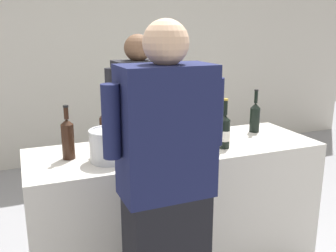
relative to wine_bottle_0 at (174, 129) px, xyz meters
name	(u,v)px	position (x,y,z in m)	size (l,w,h in m)	color
wall_back	(96,52)	(0.01, 2.58, 0.36)	(8.00, 0.10, 2.80)	beige
counter	(176,208)	(0.01, -0.02, -0.58)	(1.97, 0.67, 0.92)	beige
wine_bottle_0	(174,129)	(0.00, 0.00, 0.00)	(0.08, 0.08, 0.33)	black
wine_bottle_1	(221,118)	(0.44, 0.14, 0.01)	(0.07, 0.07, 0.33)	black
wine_bottle_2	(68,138)	(-0.69, 0.00, 0.01)	(0.08, 0.08, 0.33)	black
wine_bottle_3	(225,131)	(0.30, -0.17, -0.01)	(0.07, 0.07, 0.33)	black
wine_bottle_4	(120,128)	(-0.33, 0.15, 0.00)	(0.08, 0.08, 0.33)	black
wine_bottle_5	(255,116)	(0.72, 0.10, 0.00)	(0.08, 0.08, 0.33)	black
wine_bottle_6	(156,135)	(-0.15, -0.09, 0.00)	(0.08, 0.08, 0.34)	black
wine_bottle_7	(105,132)	(-0.45, 0.07, 0.01)	(0.07, 0.07, 0.34)	black
wine_glass	(186,137)	(0.00, -0.18, -0.01)	(0.07, 0.07, 0.16)	silver
ice_bucket	(109,145)	(-0.47, -0.13, -0.02)	(0.24, 0.24, 0.20)	silver
person_server	(139,137)	(-0.04, 0.64, -0.23)	(0.55, 0.26, 1.65)	black
person_guest	(166,210)	(-0.34, -0.72, -0.19)	(0.58, 0.25, 1.73)	black
potted_shrub	(179,115)	(0.52, 1.09, -0.18)	(0.50, 0.59, 1.26)	brown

